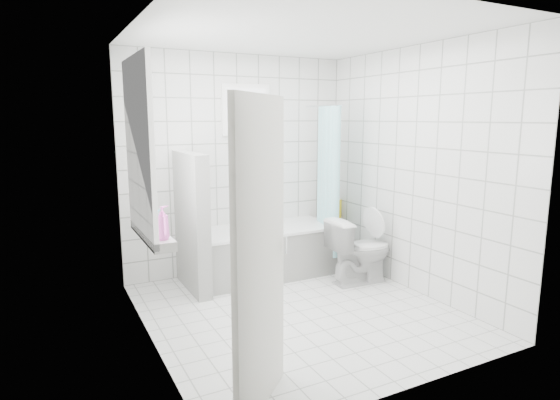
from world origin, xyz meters
TOP-DOWN VIEW (x-y plane):
  - ground at (0.00, 0.00)m, footprint 3.00×3.00m
  - ceiling at (0.00, 0.00)m, footprint 3.00×3.00m
  - wall_back at (0.00, 1.50)m, footprint 2.80×0.02m
  - wall_front at (0.00, -1.50)m, footprint 2.80×0.02m
  - wall_left at (-1.40, 0.00)m, footprint 0.02×3.00m
  - wall_right at (1.40, 0.00)m, footprint 0.02×3.00m
  - window_left at (-1.35, 0.30)m, footprint 0.01×0.90m
  - window_back at (0.10, 1.46)m, footprint 0.50×0.01m
  - window_sill at (-1.31, 0.30)m, footprint 0.18×1.02m
  - door at (-0.96, -1.20)m, footprint 0.60×0.59m
  - bathtub at (0.18, 1.12)m, footprint 1.67×0.77m
  - partition_wall at (-0.72, 1.07)m, footprint 0.15×0.85m
  - tiled_ledge at (1.30, 1.38)m, footprint 0.40×0.24m
  - toilet at (1.03, 0.40)m, footprint 0.76×0.45m
  - curtain_rod at (0.95, 1.10)m, footprint 0.02×0.80m
  - shower_curtain at (0.95, 0.97)m, footprint 0.14×0.48m
  - tub_faucet at (0.28, 1.46)m, footprint 0.18×0.06m
  - sill_bottles at (-1.30, 0.22)m, footprint 0.15×0.81m
  - ledge_bottles at (1.30, 1.34)m, footprint 0.19×0.18m

SIDE VIEW (x-z plane):
  - ground at x=0.00m, z-range 0.00..0.00m
  - tiled_ledge at x=1.30m, z-range 0.00..0.55m
  - bathtub at x=0.18m, z-range 0.00..0.58m
  - toilet at x=1.03m, z-range 0.00..0.75m
  - ledge_bottles at x=1.30m, z-range 0.54..0.79m
  - partition_wall at x=-0.72m, z-range 0.00..1.50m
  - tub_faucet at x=0.28m, z-range 0.82..0.88m
  - window_sill at x=-1.31m, z-range 0.82..0.90m
  - door at x=-0.96m, z-range 0.00..2.00m
  - sill_bottles at x=-1.30m, z-range 0.88..1.15m
  - shower_curtain at x=0.95m, z-range 0.21..1.99m
  - wall_back at x=0.00m, z-range 0.00..2.60m
  - wall_front at x=0.00m, z-range 0.00..2.60m
  - wall_left at x=-1.40m, z-range 0.00..2.60m
  - wall_right at x=1.40m, z-range 0.00..2.60m
  - window_left at x=-1.35m, z-range 0.90..2.30m
  - window_back at x=0.10m, z-range 1.70..2.20m
  - curtain_rod at x=0.95m, z-range 1.99..2.01m
  - ceiling at x=0.00m, z-range 2.60..2.60m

